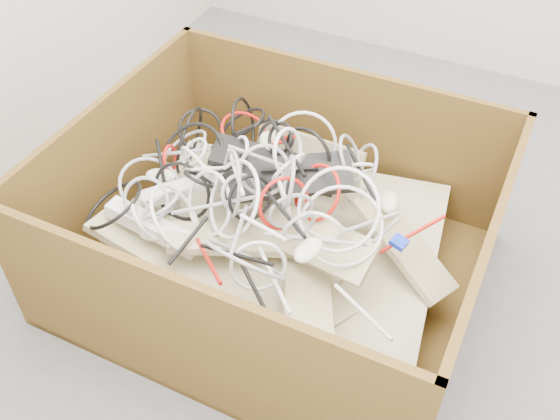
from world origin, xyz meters
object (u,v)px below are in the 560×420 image
at_px(power_strip_left, 183,188).
at_px(power_strip_right, 153,227).
at_px(cardboard_box, 272,248).
at_px(vga_plug, 399,242).

xyz_separation_m(power_strip_left, power_strip_right, (-0.00, -0.17, -0.03)).
bearing_deg(power_strip_right, cardboard_box, 39.47).
distance_m(cardboard_box, power_strip_right, 0.41).
relative_size(power_strip_left, power_strip_right, 0.90).
relative_size(cardboard_box, vga_plug, 28.67).
bearing_deg(vga_plug, cardboard_box, -167.01).
relative_size(power_strip_left, vga_plug, 6.24).
relative_size(cardboard_box, power_strip_right, 4.12).
height_order(power_strip_left, vga_plug, power_strip_left).
bearing_deg(power_strip_right, power_strip_left, 88.56).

